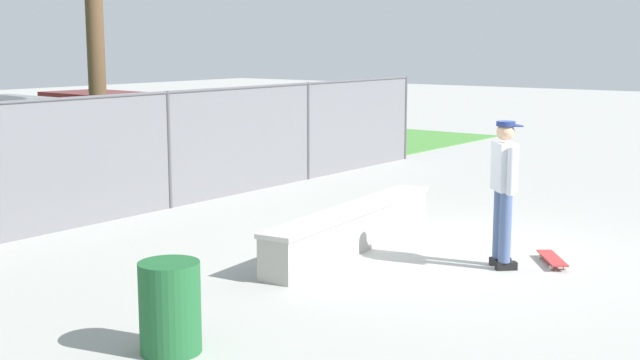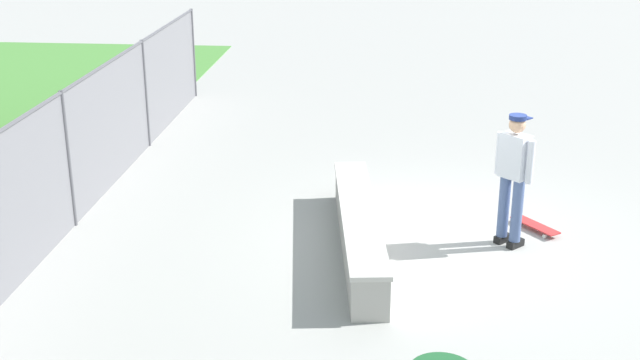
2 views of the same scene
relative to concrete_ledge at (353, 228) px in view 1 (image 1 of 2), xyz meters
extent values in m
plane|color=#9E9E99|center=(0.50, -1.14, -0.29)|extent=(80.00, 80.00, 0.00)
cube|color=#A8A59E|center=(0.00, 0.00, -0.03)|extent=(3.96, 0.88, 0.52)
cube|color=beige|center=(0.00, 0.00, 0.26)|extent=(4.01, 0.93, 0.06)
cube|color=black|center=(0.44, -1.97, -0.24)|extent=(0.26, 0.26, 0.10)
cube|color=black|center=(0.28, -2.12, -0.24)|extent=(0.26, 0.26, 0.10)
cylinder|color=#475B89|center=(0.42, -1.95, 0.25)|extent=(0.15, 0.15, 0.88)
cylinder|color=#475B89|center=(0.26, -2.10, 0.25)|extent=(0.15, 0.15, 0.88)
cube|color=silver|center=(0.34, -2.03, 0.99)|extent=(0.43, 0.42, 0.60)
cylinder|color=silver|center=(0.52, -1.85, 0.97)|extent=(0.10, 0.10, 0.58)
cylinder|color=silver|center=(0.16, -2.20, 0.97)|extent=(0.10, 0.10, 0.58)
sphere|color=tan|center=(0.34, -2.03, 1.42)|extent=(0.22, 0.22, 0.22)
cylinder|color=navy|center=(0.34, -2.03, 1.52)|extent=(0.23, 0.23, 0.06)
cube|color=navy|center=(0.43, -2.12, 1.49)|extent=(0.23, 0.23, 0.02)
cube|color=red|center=(0.89, -2.48, -0.21)|extent=(0.76, 0.64, 0.02)
cube|color=#B2B2B7|center=(0.67, -2.64, -0.23)|extent=(0.13, 0.15, 0.02)
cube|color=#B2B2B7|center=(1.11, -2.31, -0.23)|extent=(0.13, 0.15, 0.02)
cylinder|color=silver|center=(0.62, -2.57, -0.27)|extent=(0.06, 0.06, 0.05)
cylinder|color=silver|center=(0.72, -2.71, -0.27)|extent=(0.06, 0.06, 0.05)
cylinder|color=silver|center=(1.06, -2.25, -0.27)|extent=(0.06, 0.06, 0.05)
cylinder|color=silver|center=(1.16, -2.38, -0.27)|extent=(0.06, 0.06, 0.05)
cylinder|color=#4C4C51|center=(0.50, 4.12, 0.70)|extent=(0.07, 0.07, 1.99)
cylinder|color=#4C4C51|center=(4.32, 4.12, 0.70)|extent=(0.07, 0.07, 1.99)
cylinder|color=#4C4C51|center=(8.15, 4.12, 0.70)|extent=(0.07, 0.07, 1.99)
cylinder|color=#4C4C51|center=(0.50, 4.12, 1.67)|extent=(15.30, 0.05, 0.05)
cube|color=slate|center=(0.50, 4.12, 0.70)|extent=(15.30, 0.01, 1.99)
cylinder|color=brown|center=(0.70, 6.19, 1.92)|extent=(0.32, 0.32, 4.42)
cube|color=silver|center=(0.75, 9.39, 0.38)|extent=(2.05, 4.30, 0.70)
cylinder|color=black|center=(1.57, 8.04, 0.03)|extent=(0.26, 0.65, 0.64)
cylinder|color=black|center=(1.73, 10.64, 0.03)|extent=(0.26, 0.65, 0.64)
cube|color=#B21E1E|center=(3.18, 9.37, 0.38)|extent=(2.05, 4.30, 0.70)
cube|color=#621010|center=(3.19, 9.52, 1.05)|extent=(1.72, 2.19, 0.64)
cylinder|color=black|center=(4.00, 8.01, 0.03)|extent=(0.26, 0.65, 0.64)
cylinder|color=black|center=(2.21, 8.12, 0.03)|extent=(0.26, 0.65, 0.64)
cylinder|color=black|center=(4.16, 10.61, 0.03)|extent=(0.26, 0.65, 0.64)
cylinder|color=black|center=(2.36, 10.72, 0.03)|extent=(0.26, 0.65, 0.64)
cylinder|color=#1E592D|center=(-4.16, -0.88, 0.13)|extent=(0.56, 0.56, 0.84)
camera|label=1|loc=(-9.17, -6.35, 2.50)|focal=47.11mm
camera|label=2|loc=(-10.22, -0.38, 4.41)|focal=46.64mm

